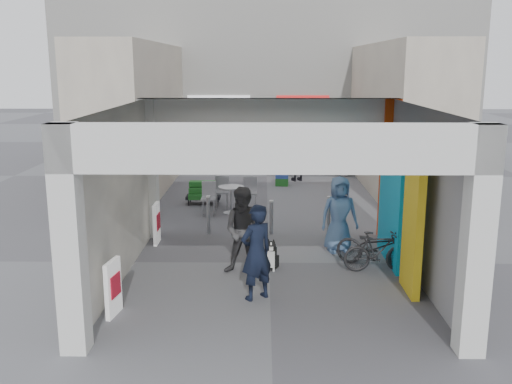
{
  "coord_description": "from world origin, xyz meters",
  "views": [
    {
      "loc": [
        -0.14,
        -12.01,
        4.3
      ],
      "look_at": [
        -0.31,
        1.0,
        1.39
      ],
      "focal_mm": 40.0,
      "sensor_mm": 36.0,
      "label": 1
    }
  ],
  "objects_px": {
    "bicycle_front": "(376,247)",
    "white_van": "(311,156)",
    "border_collie": "(271,257)",
    "man_crates": "(298,158)",
    "cafe_set": "(228,199)",
    "man_back_turned": "(245,231)",
    "bicycle_rear": "(378,252)",
    "man_elderly": "(339,214)",
    "man_with_dog": "(256,252)",
    "produce_stand": "(203,195)"
  },
  "relations": [
    {
      "from": "border_collie",
      "to": "man_elderly",
      "type": "xyz_separation_m",
      "value": [
        1.6,
        1.27,
        0.62
      ]
    },
    {
      "from": "man_with_dog",
      "to": "man_elderly",
      "type": "height_order",
      "value": "man_with_dog"
    },
    {
      "from": "man_back_turned",
      "to": "bicycle_front",
      "type": "xyz_separation_m",
      "value": [
        2.82,
        0.44,
        -0.47
      ]
    },
    {
      "from": "man_crates",
      "to": "white_van",
      "type": "bearing_deg",
      "value": -132.62
    },
    {
      "from": "cafe_set",
      "to": "bicycle_rear",
      "type": "height_order",
      "value": "cafe_set"
    },
    {
      "from": "border_collie",
      "to": "man_with_dog",
      "type": "distance_m",
      "value": 1.71
    },
    {
      "from": "produce_stand",
      "to": "border_collie",
      "type": "relative_size",
      "value": 1.53
    },
    {
      "from": "man_back_turned",
      "to": "bicycle_rear",
      "type": "relative_size",
      "value": 1.26
    },
    {
      "from": "bicycle_front",
      "to": "cafe_set",
      "type": "bearing_deg",
      "value": 59.9
    },
    {
      "from": "produce_stand",
      "to": "man_back_turned",
      "type": "height_order",
      "value": "man_back_turned"
    },
    {
      "from": "border_collie",
      "to": "white_van",
      "type": "height_order",
      "value": "white_van"
    },
    {
      "from": "man_crates",
      "to": "bicycle_rear",
      "type": "relative_size",
      "value": 1.17
    },
    {
      "from": "man_elderly",
      "to": "white_van",
      "type": "height_order",
      "value": "man_elderly"
    },
    {
      "from": "produce_stand",
      "to": "man_with_dog",
      "type": "distance_m",
      "value": 7.67
    },
    {
      "from": "produce_stand",
      "to": "cafe_set",
      "type": "bearing_deg",
      "value": -58.5
    },
    {
      "from": "bicycle_front",
      "to": "man_crates",
      "type": "bearing_deg",
      "value": 30.77
    },
    {
      "from": "border_collie",
      "to": "man_crates",
      "type": "distance_m",
      "value": 9.66
    },
    {
      "from": "cafe_set",
      "to": "man_with_dog",
      "type": "relative_size",
      "value": 0.88
    },
    {
      "from": "border_collie",
      "to": "bicycle_front",
      "type": "xyz_separation_m",
      "value": [
        2.27,
        0.2,
        0.18
      ]
    },
    {
      "from": "man_back_turned",
      "to": "man_crates",
      "type": "distance_m",
      "value": 9.95
    },
    {
      "from": "man_elderly",
      "to": "white_van",
      "type": "xyz_separation_m",
      "value": [
        0.18,
        10.07,
        -0.22
      ]
    },
    {
      "from": "produce_stand",
      "to": "man_with_dog",
      "type": "bearing_deg",
      "value": -89.21
    },
    {
      "from": "man_elderly",
      "to": "bicycle_front",
      "type": "bearing_deg",
      "value": -67.84
    },
    {
      "from": "man_elderly",
      "to": "cafe_set",
      "type": "bearing_deg",
      "value": 117.35
    },
    {
      "from": "man_elderly",
      "to": "bicycle_rear",
      "type": "distance_m",
      "value": 1.58
    },
    {
      "from": "man_back_turned",
      "to": "man_elderly",
      "type": "distance_m",
      "value": 2.63
    },
    {
      "from": "bicycle_front",
      "to": "border_collie",
      "type": "bearing_deg",
      "value": 119.03
    },
    {
      "from": "border_collie",
      "to": "man_elderly",
      "type": "bearing_deg",
      "value": 59.6
    },
    {
      "from": "man_back_turned",
      "to": "man_crates",
      "type": "bearing_deg",
      "value": 88.01
    },
    {
      "from": "produce_stand",
      "to": "man_elderly",
      "type": "xyz_separation_m",
      "value": [
        3.66,
        -4.61,
        0.62
      ]
    },
    {
      "from": "man_with_dog",
      "to": "bicycle_front",
      "type": "height_order",
      "value": "man_with_dog"
    },
    {
      "from": "man_back_turned",
      "to": "man_crates",
      "type": "height_order",
      "value": "man_back_turned"
    },
    {
      "from": "man_crates",
      "to": "bicycle_front",
      "type": "relative_size",
      "value": 1.0
    },
    {
      "from": "man_crates",
      "to": "bicycle_rear",
      "type": "xyz_separation_m",
      "value": [
        1.13,
        -9.66,
        -0.42
      ]
    },
    {
      "from": "man_crates",
      "to": "bicycle_front",
      "type": "height_order",
      "value": "man_crates"
    },
    {
      "from": "produce_stand",
      "to": "border_collie",
      "type": "xyz_separation_m",
      "value": [
        2.06,
        -5.88,
        -0.0
      ]
    },
    {
      "from": "man_back_turned",
      "to": "man_elderly",
      "type": "relative_size",
      "value": 1.04
    },
    {
      "from": "cafe_set",
      "to": "border_collie",
      "type": "distance_m",
      "value": 5.18
    },
    {
      "from": "cafe_set",
      "to": "man_back_turned",
      "type": "bearing_deg",
      "value": -82.56
    },
    {
      "from": "border_collie",
      "to": "produce_stand",
      "type": "bearing_deg",
      "value": 130.63
    },
    {
      "from": "man_with_dog",
      "to": "white_van",
      "type": "height_order",
      "value": "man_with_dog"
    },
    {
      "from": "bicycle_front",
      "to": "white_van",
      "type": "xyz_separation_m",
      "value": [
        -0.48,
        11.14,
        0.22
      ]
    },
    {
      "from": "cafe_set",
      "to": "man_back_turned",
      "type": "relative_size",
      "value": 0.87
    },
    {
      "from": "man_crates",
      "to": "bicycle_rear",
      "type": "height_order",
      "value": "man_crates"
    },
    {
      "from": "produce_stand",
      "to": "man_crates",
      "type": "xyz_separation_m",
      "value": [
        3.2,
        3.69,
        0.58
      ]
    },
    {
      "from": "cafe_set",
      "to": "white_van",
      "type": "distance_m",
      "value": 7.0
    },
    {
      "from": "man_with_dog",
      "to": "bicycle_front",
      "type": "bearing_deg",
      "value": 179.55
    },
    {
      "from": "cafe_set",
      "to": "man_elderly",
      "type": "relative_size",
      "value": 0.9
    },
    {
      "from": "man_crates",
      "to": "white_van",
      "type": "xyz_separation_m",
      "value": [
        0.64,
        1.77,
        -0.18
      ]
    },
    {
      "from": "man_with_dog",
      "to": "man_elderly",
      "type": "distance_m",
      "value": 3.4
    }
  ]
}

